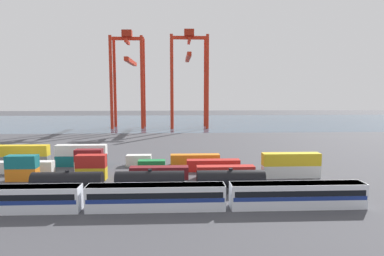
% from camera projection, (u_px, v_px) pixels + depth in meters
% --- Properties ---
extents(ground_plane, '(420.00, 420.00, 0.00)m').
position_uv_depth(ground_plane, '(181.00, 147.00, 109.67)').
color(ground_plane, '#424247').
extents(harbour_water, '(400.00, 110.00, 0.01)m').
position_uv_depth(harbour_water, '(179.00, 122.00, 200.31)').
color(harbour_water, '#384C60').
rests_on(harbour_water, ground_plane).
extents(passenger_train, '(64.90, 3.14, 3.90)m').
position_uv_depth(passenger_train, '(156.00, 196.00, 50.90)').
color(passenger_train, silver).
rests_on(passenger_train, ground_plane).
extents(freight_tank_row, '(40.95, 2.94, 4.40)m').
position_uv_depth(freight_tank_row, '(150.00, 182.00, 59.06)').
color(freight_tank_row, '#232326').
rests_on(freight_tank_row, ground_plane).
extents(shipping_container_0, '(6.04, 2.44, 2.60)m').
position_uv_depth(shipping_container_0, '(23.00, 174.00, 67.72)').
color(shipping_container_0, orange).
rests_on(shipping_container_0, ground_plane).
extents(shipping_container_1, '(6.04, 2.44, 2.60)m').
position_uv_depth(shipping_container_1, '(22.00, 162.00, 67.44)').
color(shipping_container_1, '#146066').
rests_on(shipping_container_1, shipping_container_0).
extents(shipping_container_2, '(6.04, 2.44, 2.60)m').
position_uv_depth(shipping_container_2, '(92.00, 173.00, 68.36)').
color(shipping_container_2, gold).
rests_on(shipping_container_2, ground_plane).
extents(shipping_container_3, '(6.04, 2.44, 2.60)m').
position_uv_depth(shipping_container_3, '(91.00, 161.00, 68.07)').
color(shipping_container_3, '#AD211C').
rests_on(shipping_container_3, shipping_container_2).
extents(shipping_container_4, '(12.10, 2.44, 2.60)m').
position_uv_depth(shipping_container_4, '(159.00, 173.00, 68.99)').
color(shipping_container_4, maroon).
rests_on(shipping_container_4, ground_plane).
extents(shipping_container_5, '(12.10, 2.44, 2.60)m').
position_uv_depth(shipping_container_5, '(226.00, 172.00, 69.63)').
color(shipping_container_5, '#AD211C').
rests_on(shipping_container_5, ground_plane).
extents(shipping_container_6, '(12.10, 2.44, 2.60)m').
position_uv_depth(shipping_container_6, '(291.00, 171.00, 70.26)').
color(shipping_container_6, silver).
rests_on(shipping_container_6, ground_plane).
extents(shipping_container_7, '(12.10, 2.44, 2.60)m').
position_uv_depth(shipping_container_7, '(291.00, 159.00, 69.98)').
color(shipping_container_7, gold).
rests_on(shipping_container_7, shipping_container_6).
extents(shipping_container_8, '(12.10, 2.44, 2.60)m').
position_uv_depth(shipping_container_8, '(26.00, 167.00, 74.12)').
color(shipping_container_8, silver).
rests_on(shipping_container_8, ground_plane).
extents(shipping_container_9, '(6.04, 2.44, 2.60)m').
position_uv_depth(shipping_container_9, '(89.00, 166.00, 74.76)').
color(shipping_container_9, silver).
rests_on(shipping_container_9, ground_plane).
extents(shipping_container_10, '(6.04, 2.44, 2.60)m').
position_uv_depth(shipping_container_10, '(89.00, 155.00, 74.48)').
color(shipping_container_10, maroon).
rests_on(shipping_container_10, shipping_container_9).
extents(shipping_container_11, '(6.04, 2.44, 2.60)m').
position_uv_depth(shipping_container_11, '(152.00, 166.00, 75.40)').
color(shipping_container_11, '#197538').
rests_on(shipping_container_11, ground_plane).
extents(shipping_container_12, '(12.10, 2.44, 2.60)m').
position_uv_depth(shipping_container_12, '(213.00, 165.00, 76.05)').
color(shipping_container_12, '#AD211C').
rests_on(shipping_container_12, ground_plane).
extents(shipping_container_13, '(12.10, 2.44, 2.60)m').
position_uv_depth(shipping_container_13, '(24.00, 161.00, 80.46)').
color(shipping_container_13, slate).
rests_on(shipping_container_13, ground_plane).
extents(shipping_container_14, '(12.10, 2.44, 2.60)m').
position_uv_depth(shipping_container_14, '(23.00, 151.00, 80.18)').
color(shipping_container_14, gold).
rests_on(shipping_container_14, shipping_container_13).
extents(shipping_container_15, '(12.10, 2.44, 2.60)m').
position_uv_depth(shipping_container_15, '(82.00, 161.00, 81.10)').
color(shipping_container_15, '#146066').
rests_on(shipping_container_15, ground_plane).
extents(shipping_container_16, '(12.10, 2.44, 2.60)m').
position_uv_depth(shipping_container_16, '(81.00, 150.00, 80.82)').
color(shipping_container_16, silver).
rests_on(shipping_container_16, shipping_container_15).
extents(shipping_container_17, '(6.04, 2.44, 2.60)m').
position_uv_depth(shipping_container_17, '(139.00, 160.00, 81.74)').
color(shipping_container_17, silver).
rests_on(shipping_container_17, ground_plane).
extents(shipping_container_18, '(12.10, 2.44, 2.60)m').
position_uv_depth(shipping_container_18, '(195.00, 160.00, 82.37)').
color(shipping_container_18, orange).
rests_on(shipping_container_18, ground_plane).
extents(gantry_crane_west, '(16.38, 35.64, 47.88)m').
position_uv_depth(gantry_crane_west, '(128.00, 70.00, 167.16)').
color(gantry_crane_west, red).
rests_on(gantry_crane_west, ground_plane).
extents(gantry_crane_central, '(18.84, 37.03, 48.51)m').
position_uv_depth(gantry_crane_central, '(189.00, 69.00, 168.46)').
color(gantry_crane_central, red).
rests_on(gantry_crane_central, ground_plane).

